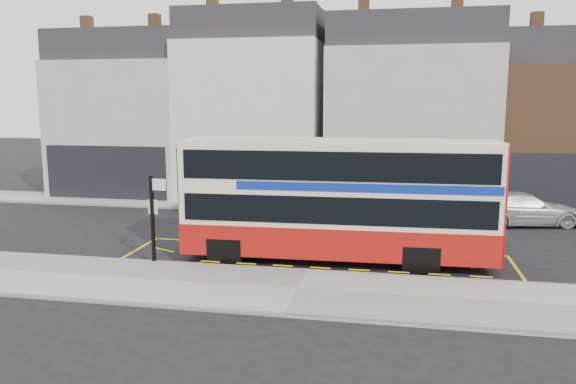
% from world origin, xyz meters
% --- Properties ---
extents(ground, '(120.00, 120.00, 0.00)m').
position_xyz_m(ground, '(0.00, 0.00, 0.00)').
color(ground, black).
rests_on(ground, ground).
extents(pavement, '(40.00, 4.00, 0.15)m').
position_xyz_m(pavement, '(0.00, -2.30, 0.07)').
color(pavement, '#A5A29C').
rests_on(pavement, ground).
extents(kerb, '(40.00, 0.15, 0.15)m').
position_xyz_m(kerb, '(0.00, -0.38, 0.07)').
color(kerb, gray).
rests_on(kerb, ground).
extents(far_pavement, '(50.00, 3.00, 0.15)m').
position_xyz_m(far_pavement, '(0.00, 11.00, 0.07)').
color(far_pavement, '#A5A29C').
rests_on(far_pavement, ground).
extents(road_markings, '(14.00, 3.40, 0.01)m').
position_xyz_m(road_markings, '(0.00, 1.60, 0.01)').
color(road_markings, yellow).
rests_on(road_markings, ground).
extents(terrace_far_left, '(8.00, 8.01, 10.80)m').
position_xyz_m(terrace_far_left, '(-13.50, 14.99, 4.82)').
color(terrace_far_left, beige).
rests_on(terrace_far_left, ground).
extents(terrace_left, '(8.00, 8.01, 11.80)m').
position_xyz_m(terrace_left, '(-5.50, 14.99, 5.32)').
color(terrace_left, white).
rests_on(terrace_left, ground).
extents(terrace_green_shop, '(9.00, 8.01, 11.30)m').
position_xyz_m(terrace_green_shop, '(3.50, 14.99, 5.07)').
color(terrace_green_shop, beige).
rests_on(terrace_green_shop, ground).
extents(double_decker_bus, '(11.05, 2.85, 4.39)m').
position_xyz_m(double_decker_bus, '(0.84, 1.36, 2.31)').
color(double_decker_bus, '#FCE7BF').
rests_on(double_decker_bus, ground).
extents(bus_stop_post, '(0.75, 0.14, 3.04)m').
position_xyz_m(bus_stop_post, '(-5.41, -0.40, 1.97)').
color(bus_stop_post, black).
rests_on(bus_stop_post, pavement).
extents(car_silver, '(4.51, 2.47, 1.45)m').
position_xyz_m(car_silver, '(-6.05, 8.96, 0.73)').
color(car_silver, '#B8B8BD').
rests_on(car_silver, ground).
extents(car_grey, '(4.56, 2.49, 1.43)m').
position_xyz_m(car_grey, '(-0.73, 9.15, 0.71)').
color(car_grey, '#3A3B41').
rests_on(car_grey, ground).
extents(car_white, '(5.60, 3.26, 1.52)m').
position_xyz_m(car_white, '(8.65, 8.94, 0.76)').
color(car_white, silver).
rests_on(car_white, ground).
extents(street_tree_left, '(2.50, 2.50, 5.40)m').
position_xyz_m(street_tree_left, '(-13.93, 12.09, 3.68)').
color(street_tree_left, black).
rests_on(street_tree_left, ground).
extents(street_tree_right, '(2.34, 2.34, 5.05)m').
position_xyz_m(street_tree_right, '(7.04, 12.05, 3.44)').
color(street_tree_right, black).
rests_on(street_tree_right, ground).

